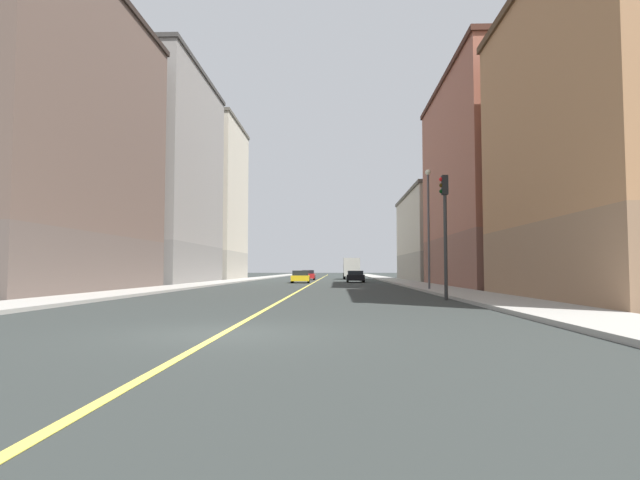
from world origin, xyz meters
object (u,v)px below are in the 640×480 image
(building_left_mid, at_px, (504,182))
(street_lamp_left_near, at_px, (428,217))
(car_black, at_px, (355,277))
(building_right_corner, at_px, (34,138))
(building_right_midblock, at_px, (155,177))
(building_right_distant, at_px, (204,201))
(traffic_light_left_near, at_px, (445,219))
(building_left_far, at_px, (446,237))
(car_yellow, at_px, (300,277))
(car_red, at_px, (308,275))
(box_truck, at_px, (351,268))

(building_left_mid, height_order, street_lamp_left_near, building_left_mid)
(street_lamp_left_near, xyz_separation_m, car_black, (-4.00, 22.77, -4.22))
(street_lamp_left_near, bearing_deg, building_right_corner, -172.11)
(building_right_midblock, height_order, building_right_distant, building_right_distant)
(traffic_light_left_near, relative_size, street_lamp_left_near, 0.74)
(building_left_far, relative_size, building_right_corner, 1.09)
(car_yellow, bearing_deg, building_right_midblock, -170.71)
(building_left_mid, relative_size, car_black, 4.49)
(building_left_far, xyz_separation_m, traffic_light_left_near, (-8.54, -40.01, -1.68))
(building_right_distant, bearing_deg, car_red, -5.29)
(building_right_corner, bearing_deg, car_yellow, 57.80)
(building_right_midblock, bearing_deg, car_yellow, 9.29)
(traffic_light_left_near, height_order, car_black, traffic_light_left_near)
(box_truck, bearing_deg, building_right_distant, -170.02)
(building_right_distant, bearing_deg, building_right_corner, -90.00)
(street_lamp_left_near, bearing_deg, building_left_mid, 46.40)
(building_right_midblock, bearing_deg, building_left_mid, -16.73)
(building_left_mid, distance_m, car_yellow, 22.54)
(building_right_distant, xyz_separation_m, car_black, (20.54, -13.77, -10.27))
(building_left_far, relative_size, building_right_distant, 0.97)
(car_black, bearing_deg, building_right_midblock, -165.71)
(building_right_distant, height_order, traffic_light_left_near, building_right_distant)
(car_black, height_order, car_yellow, car_yellow)
(box_truck, bearing_deg, building_left_mid, -70.41)
(building_left_mid, height_order, car_red, building_left_mid)
(car_red, distance_m, box_truck, 7.80)
(traffic_light_left_near, xyz_separation_m, car_black, (-2.98, 32.70, -3.12))
(traffic_light_left_near, bearing_deg, building_left_mid, 64.41)
(building_right_corner, distance_m, street_lamp_left_near, 25.20)
(car_yellow, bearing_deg, building_right_distant, 131.52)
(building_right_distant, xyz_separation_m, street_lamp_left_near, (24.54, -36.54, -6.05))
(car_red, bearing_deg, car_yellow, -89.81)
(building_right_midblock, distance_m, building_right_distant, 19.00)
(car_yellow, bearing_deg, building_left_far, 30.26)
(building_right_midblock, height_order, car_black, building_right_midblock)
(building_right_midblock, relative_size, street_lamp_left_near, 2.75)
(car_black, bearing_deg, traffic_light_left_near, -84.79)
(building_right_corner, bearing_deg, car_red, 69.21)
(car_yellow, bearing_deg, building_left_mid, -34.74)
(street_lamp_left_near, distance_m, car_black, 23.50)
(traffic_light_left_near, distance_m, car_red, 46.08)
(car_black, relative_size, car_yellow, 1.06)
(car_black, xyz_separation_m, car_red, (-5.89, 12.41, 0.01))
(box_truck, bearing_deg, building_right_midblock, -132.29)
(building_right_corner, distance_m, car_yellow, 28.96)
(building_right_midblock, xyz_separation_m, street_lamp_left_near, (24.54, -17.54, -5.95))
(car_yellow, xyz_separation_m, car_red, (-0.05, 15.24, 0.01))
(building_left_mid, bearing_deg, car_yellow, 145.26)
(building_right_midblock, bearing_deg, traffic_light_left_near, -49.42)
(car_black, xyz_separation_m, box_truck, (0.04, 17.39, 0.96))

